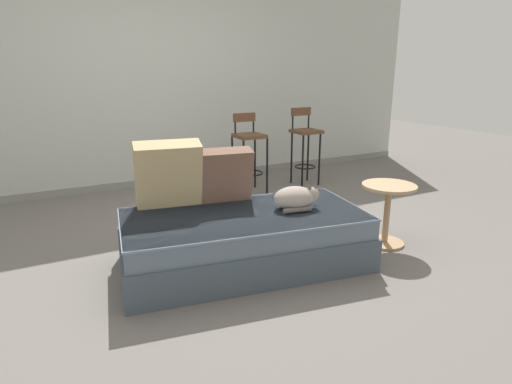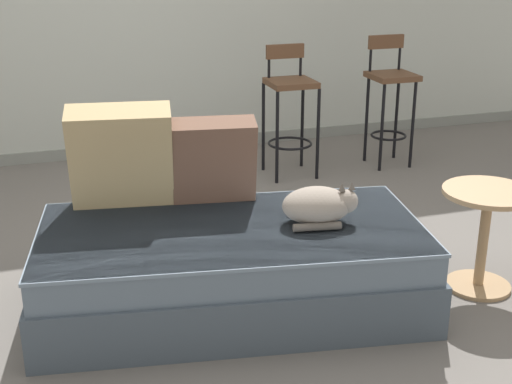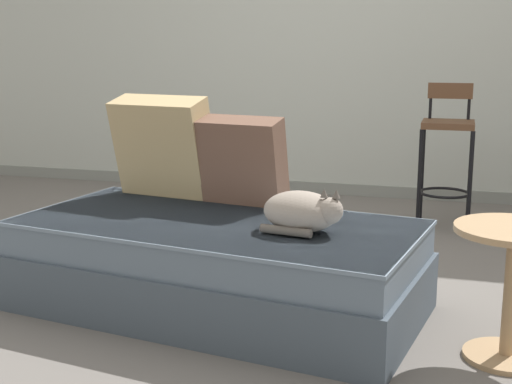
{
  "view_description": "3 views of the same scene",
  "coord_description": "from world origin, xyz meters",
  "px_view_note": "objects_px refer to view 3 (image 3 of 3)",
  "views": [
    {
      "loc": [
        -1.31,
        -3.06,
        1.43
      ],
      "look_at": [
        0.15,
        -0.3,
        0.53
      ],
      "focal_mm": 30.0,
      "sensor_mm": 36.0,
      "label": 1
    },
    {
      "loc": [
        -0.81,
        -3.29,
        1.69
      ],
      "look_at": [
        0.15,
        -0.3,
        0.53
      ],
      "focal_mm": 50.0,
      "sensor_mm": 36.0,
      "label": 2
    },
    {
      "loc": [
        1.01,
        -3.29,
        1.18
      ],
      "look_at": [
        0.15,
        -0.3,
        0.53
      ],
      "focal_mm": 50.0,
      "sensor_mm": 36.0,
      "label": 3
    }
  ],
  "objects_px": {
    "couch": "(218,264)",
    "throw_pillow_corner": "(164,146)",
    "side_table": "(512,274)",
    "bar_stool_near_window": "(447,146)",
    "cat": "(303,212)",
    "throw_pillow_middle": "(243,160)"
  },
  "relations": [
    {
      "from": "couch",
      "to": "throw_pillow_corner",
      "type": "height_order",
      "value": "throw_pillow_corner"
    },
    {
      "from": "couch",
      "to": "throw_pillow_corner",
      "type": "xyz_separation_m",
      "value": [
        -0.43,
        0.42,
        0.46
      ]
    },
    {
      "from": "throw_pillow_corner",
      "to": "side_table",
      "type": "distance_m",
      "value": 1.8
    },
    {
      "from": "couch",
      "to": "throw_pillow_corner",
      "type": "distance_m",
      "value": 0.76
    },
    {
      "from": "throw_pillow_corner",
      "to": "bar_stool_near_window",
      "type": "height_order",
      "value": "bar_stool_near_window"
    },
    {
      "from": "couch",
      "to": "bar_stool_near_window",
      "type": "distance_m",
      "value": 2.02
    },
    {
      "from": "couch",
      "to": "cat",
      "type": "bearing_deg",
      "value": -9.91
    },
    {
      "from": "bar_stool_near_window",
      "to": "side_table",
      "type": "relative_size",
      "value": 1.78
    },
    {
      "from": "couch",
      "to": "cat",
      "type": "height_order",
      "value": "cat"
    },
    {
      "from": "couch",
      "to": "cat",
      "type": "distance_m",
      "value": 0.5
    },
    {
      "from": "couch",
      "to": "cat",
      "type": "relative_size",
      "value": 5.24
    },
    {
      "from": "throw_pillow_corner",
      "to": "side_table",
      "type": "relative_size",
      "value": 1.01
    },
    {
      "from": "side_table",
      "to": "throw_pillow_middle",
      "type": "bearing_deg",
      "value": 155.88
    },
    {
      "from": "cat",
      "to": "bar_stool_near_window",
      "type": "relative_size",
      "value": 0.39
    },
    {
      "from": "cat",
      "to": "bar_stool_near_window",
      "type": "bearing_deg",
      "value": 73.77
    },
    {
      "from": "throw_pillow_corner",
      "to": "throw_pillow_middle",
      "type": "height_order",
      "value": "throw_pillow_corner"
    },
    {
      "from": "throw_pillow_middle",
      "to": "side_table",
      "type": "distance_m",
      "value": 1.36
    },
    {
      "from": "throw_pillow_corner",
      "to": "side_table",
      "type": "bearing_deg",
      "value": -20.35
    },
    {
      "from": "bar_stool_near_window",
      "to": "side_table",
      "type": "xyz_separation_m",
      "value": [
        0.29,
        -1.96,
        -0.2
      ]
    },
    {
      "from": "throw_pillow_corner",
      "to": "side_table",
      "type": "xyz_separation_m",
      "value": [
        1.66,
        -0.61,
        -0.33
      ]
    },
    {
      "from": "throw_pillow_corner",
      "to": "couch",
      "type": "bearing_deg",
      "value": -44.29
    },
    {
      "from": "couch",
      "to": "side_table",
      "type": "height_order",
      "value": "side_table"
    }
  ]
}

